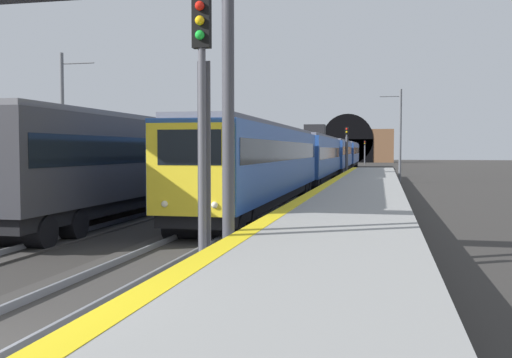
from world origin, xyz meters
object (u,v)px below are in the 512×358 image
at_px(catenary_mast_near, 63,125).
at_px(train_main_approaching, 327,155).
at_px(railway_signal_mid, 347,148).
at_px(railway_signal_far, 365,150).
at_px(catenary_mast_far, 400,135).
at_px(overhead_signal_gantry, 45,36).
at_px(train_adjacent_platform, 199,158).
at_px(railway_signal_near, 202,114).

bearing_deg(catenary_mast_near, train_main_approaching, -22.22).
height_order(train_main_approaching, railway_signal_mid, railway_signal_mid).
distance_m(railway_signal_far, catenary_mast_far, 62.78).
relative_size(railway_signal_mid, overhead_signal_gantry, 0.54).
bearing_deg(catenary_mast_near, train_adjacent_platform, -64.60).
relative_size(train_main_approaching, catenary_mast_far, 10.62).
height_order(train_adjacent_platform, overhead_signal_gantry, overhead_signal_gantry).
relative_size(railway_signal_near, overhead_signal_gantry, 0.64).
xyz_separation_m(railway_signal_mid, overhead_signal_gantry, (-46.64, 4.30, 2.61)).
bearing_deg(train_adjacent_platform, catenary_mast_far, -32.56).
distance_m(railway_signal_near, catenary_mast_far, 39.62).
xyz_separation_m(railway_signal_near, railway_signal_far, (101.87, 0.00, -0.93)).
distance_m(railway_signal_near, railway_signal_mid, 47.68).
bearing_deg(railway_signal_mid, train_adjacent_platform, -14.15).
height_order(train_adjacent_platform, railway_signal_far, railway_signal_far).
xyz_separation_m(train_adjacent_platform, catenary_mast_far, (18.60, -11.80, 1.69)).
relative_size(railway_signal_far, catenary_mast_near, 0.55).
bearing_deg(train_adjacent_platform, catenary_mast_near, 115.22).
bearing_deg(railway_signal_far, catenary_mast_far, 4.57).
relative_size(railway_signal_mid, railway_signal_far, 1.13).
distance_m(railway_signal_near, overhead_signal_gantry, 4.86).
relative_size(railway_signal_far, overhead_signal_gantry, 0.48).
xyz_separation_m(train_adjacent_platform, overhead_signal_gantry, (-19.66, -2.50, 3.23)).
relative_size(railway_signal_near, railway_signal_far, 1.34).
relative_size(train_adjacent_platform, catenary_mast_near, 4.75).
bearing_deg(overhead_signal_gantry, catenary_mast_far, -13.66).
height_order(railway_signal_near, catenary_mast_far, catenary_mast_far).
xyz_separation_m(train_adjacent_platform, railway_signal_mid, (26.98, -6.80, 0.62)).
bearing_deg(railway_signal_near, railway_signal_mid, -180.00).
xyz_separation_m(train_main_approaching, catenary_mast_far, (-7.04, -6.80, 1.81)).
bearing_deg(railway_signal_far, railway_signal_near, 0.00).
bearing_deg(train_main_approaching, train_adjacent_platform, -11.55).
xyz_separation_m(railway_signal_near, overhead_signal_gantry, (1.03, 4.30, 2.00)).
height_order(railway_signal_near, catenary_mast_near, catenary_mast_near).
bearing_deg(overhead_signal_gantry, catenary_mast_near, 29.48).
relative_size(railway_signal_near, railway_signal_mid, 1.18).
height_order(railway_signal_mid, railway_signal_far, railway_signal_mid).
distance_m(train_adjacent_platform, overhead_signal_gantry, 20.08).
bearing_deg(train_adjacent_platform, railway_signal_mid, -14.33).
height_order(railway_signal_mid, overhead_signal_gantry, overhead_signal_gantry).
xyz_separation_m(overhead_signal_gantry, catenary_mast_far, (38.27, -9.30, -1.54)).
xyz_separation_m(train_main_approaching, catenary_mast_near, (-28.87, 11.79, 1.92)).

